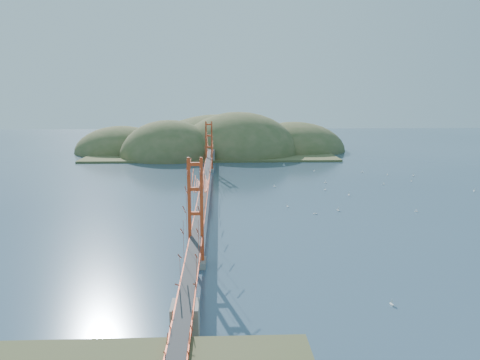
{
  "coord_description": "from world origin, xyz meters",
  "views": [
    {
      "loc": [
        2.64,
        -77.35,
        18.24
      ],
      "look_at": [
        5.89,
        0.0,
        3.65
      ],
      "focal_mm": 35.0,
      "sensor_mm": 36.0,
      "label": 1
    }
  ],
  "objects_px": {
    "bridge": "(205,160)",
    "fort": "(190,351)",
    "sailboat_0": "(287,206)",
    "sailboat_2": "(416,211)",
    "sailboat_1": "(338,210)"
  },
  "relations": [
    {
      "from": "fort",
      "to": "sailboat_0",
      "type": "relative_size",
      "value": 6.17
    },
    {
      "from": "sailboat_2",
      "to": "sailboat_1",
      "type": "height_order",
      "value": "sailboat_1"
    },
    {
      "from": "sailboat_2",
      "to": "fort",
      "type": "bearing_deg",
      "value": -129.46
    },
    {
      "from": "fort",
      "to": "sailboat_2",
      "type": "height_order",
      "value": "fort"
    },
    {
      "from": "bridge",
      "to": "fort",
      "type": "relative_size",
      "value": 25.51
    },
    {
      "from": "sailboat_2",
      "to": "sailboat_1",
      "type": "relative_size",
      "value": 0.78
    },
    {
      "from": "fort",
      "to": "sailboat_2",
      "type": "relative_size",
      "value": 6.67
    },
    {
      "from": "bridge",
      "to": "sailboat_1",
      "type": "bearing_deg",
      "value": -19.68
    },
    {
      "from": "sailboat_1",
      "to": "sailboat_0",
      "type": "bearing_deg",
      "value": 158.66
    },
    {
      "from": "bridge",
      "to": "fort",
      "type": "distance_m",
      "value": 48.4
    },
    {
      "from": "sailboat_0",
      "to": "sailboat_2",
      "type": "xyz_separation_m",
      "value": [
        19.47,
        -4.05,
        -0.01
      ]
    },
    {
      "from": "bridge",
      "to": "sailboat_2",
      "type": "distance_m",
      "value": 34.63
    },
    {
      "from": "sailboat_0",
      "to": "sailboat_2",
      "type": "distance_m",
      "value": 19.89
    },
    {
      "from": "fort",
      "to": "sailboat_2",
      "type": "bearing_deg",
      "value": 50.54
    },
    {
      "from": "sailboat_2",
      "to": "sailboat_1",
      "type": "distance_m",
      "value": 11.95
    }
  ]
}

